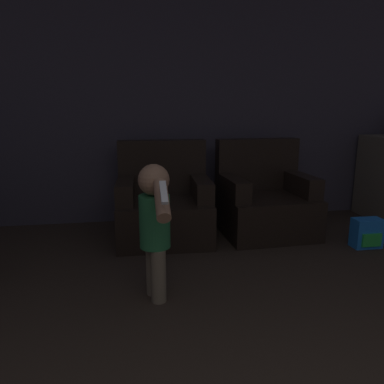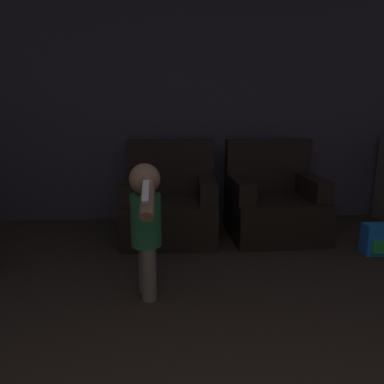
{
  "view_description": "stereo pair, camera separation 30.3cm",
  "coord_description": "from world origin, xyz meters",
  "px_view_note": "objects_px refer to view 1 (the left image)",
  "views": [
    {
      "loc": [
        -0.51,
        0.31,
        1.29
      ],
      "look_at": [
        -0.03,
        3.22,
        0.6
      ],
      "focal_mm": 35.0,
      "sensor_mm": 36.0,
      "label": 1
    },
    {
      "loc": [
        -0.21,
        0.27,
        1.29
      ],
      "look_at": [
        -0.03,
        3.22,
        0.6
      ],
      "focal_mm": 35.0,
      "sensor_mm": 36.0,
      "label": 2
    }
  ],
  "objects_px": {
    "armchair_left": "(164,206)",
    "toy_backpack": "(367,233)",
    "person_toddler": "(155,222)",
    "armchair_right": "(265,202)"
  },
  "relations": [
    {
      "from": "armchair_left",
      "to": "toy_backpack",
      "type": "distance_m",
      "value": 1.92
    },
    {
      "from": "toy_backpack",
      "to": "armchair_right",
      "type": "bearing_deg",
      "value": 144.31
    },
    {
      "from": "armchair_left",
      "to": "person_toddler",
      "type": "xyz_separation_m",
      "value": [
        -0.16,
        -1.2,
        0.22
      ]
    },
    {
      "from": "armchair_right",
      "to": "toy_backpack",
      "type": "distance_m",
      "value": 0.99
    },
    {
      "from": "person_toddler",
      "to": "toy_backpack",
      "type": "relative_size",
      "value": 3.39
    },
    {
      "from": "armchair_left",
      "to": "armchair_right",
      "type": "bearing_deg",
      "value": 2.33
    },
    {
      "from": "person_toddler",
      "to": "toy_backpack",
      "type": "height_order",
      "value": "person_toddler"
    },
    {
      "from": "armchair_right",
      "to": "toy_backpack",
      "type": "relative_size",
      "value": 3.47
    },
    {
      "from": "person_toddler",
      "to": "toy_backpack",
      "type": "xyz_separation_m",
      "value": [
        1.99,
        0.63,
        -0.41
      ]
    },
    {
      "from": "armchair_left",
      "to": "toy_backpack",
      "type": "bearing_deg",
      "value": -14.95
    }
  ]
}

